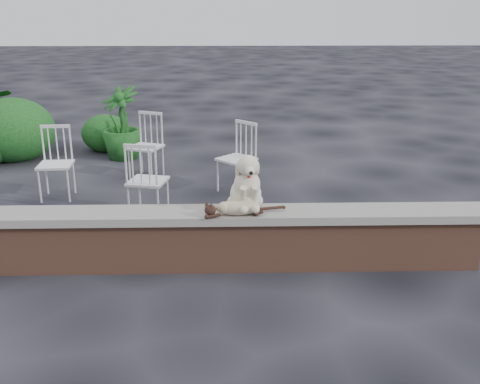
{
  "coord_description": "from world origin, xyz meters",
  "views": [
    {
      "loc": [
        0.58,
        -4.95,
        2.44
      ],
      "look_at": [
        0.71,
        0.2,
        0.7
      ],
      "focal_mm": 41.9,
      "sensor_mm": 36.0,
      "label": 1
    }
  ],
  "objects_px": {
    "cat": "(238,207)",
    "chair_b": "(145,146)",
    "chair_a": "(55,163)",
    "chair_c": "(148,180)",
    "dog": "(246,180)",
    "potted_plant_b": "(121,123)",
    "chair_d": "(236,158)",
    "potted_plant_a": "(0,118)"
  },
  "relations": [
    {
      "from": "chair_c",
      "to": "potted_plant_b",
      "type": "distance_m",
      "value": 2.82
    },
    {
      "from": "chair_d",
      "to": "chair_a",
      "type": "bearing_deg",
      "value": -129.84
    },
    {
      "from": "dog",
      "to": "potted_plant_b",
      "type": "height_order",
      "value": "potted_plant_b"
    },
    {
      "from": "chair_a",
      "to": "potted_plant_b",
      "type": "distance_m",
      "value": 2.05
    },
    {
      "from": "chair_a",
      "to": "chair_c",
      "type": "xyz_separation_m",
      "value": [
        1.29,
        -0.73,
        0.0
      ]
    },
    {
      "from": "chair_d",
      "to": "dog",
      "type": "bearing_deg",
      "value": -44.1
    },
    {
      "from": "chair_a",
      "to": "chair_c",
      "type": "distance_m",
      "value": 1.48
    },
    {
      "from": "dog",
      "to": "potted_plant_a",
      "type": "distance_m",
      "value": 6.33
    },
    {
      "from": "potted_plant_b",
      "to": "chair_a",
      "type": "bearing_deg",
      "value": -104.5
    },
    {
      "from": "dog",
      "to": "chair_d",
      "type": "relative_size",
      "value": 0.61
    },
    {
      "from": "dog",
      "to": "chair_a",
      "type": "xyz_separation_m",
      "value": [
        -2.4,
        2.05,
        -0.4
      ]
    },
    {
      "from": "cat",
      "to": "potted_plant_b",
      "type": "xyz_separation_m",
      "value": [
        -1.81,
        4.18,
        -0.06
      ]
    },
    {
      "from": "dog",
      "to": "cat",
      "type": "height_order",
      "value": "dog"
    },
    {
      "from": "potted_plant_a",
      "to": "chair_a",
      "type": "bearing_deg",
      "value": -57.66
    },
    {
      "from": "dog",
      "to": "potted_plant_a",
      "type": "height_order",
      "value": "dog"
    },
    {
      "from": "potted_plant_a",
      "to": "dog",
      "type": "bearing_deg",
      "value": -49.17
    },
    {
      "from": "chair_d",
      "to": "potted_plant_b",
      "type": "relative_size",
      "value": 0.79
    },
    {
      "from": "chair_b",
      "to": "chair_c",
      "type": "relative_size",
      "value": 1.0
    },
    {
      "from": "chair_b",
      "to": "chair_c",
      "type": "distance_m",
      "value": 1.67
    },
    {
      "from": "chair_d",
      "to": "cat",
      "type": "bearing_deg",
      "value": -46.07
    },
    {
      "from": "chair_d",
      "to": "potted_plant_a",
      "type": "xyz_separation_m",
      "value": [
        -4.09,
        2.51,
        0.07
      ]
    },
    {
      "from": "potted_plant_b",
      "to": "chair_d",
      "type": "bearing_deg",
      "value": -43.52
    },
    {
      "from": "dog",
      "to": "potted_plant_b",
      "type": "xyz_separation_m",
      "value": [
        -1.89,
        4.03,
        -0.27
      ]
    },
    {
      "from": "chair_a",
      "to": "potted_plant_b",
      "type": "relative_size",
      "value": 0.79
    },
    {
      "from": "cat",
      "to": "potted_plant_a",
      "type": "bearing_deg",
      "value": 121.45
    },
    {
      "from": "cat",
      "to": "chair_b",
      "type": "distance_m",
      "value": 3.37
    },
    {
      "from": "potted_plant_a",
      "to": "potted_plant_b",
      "type": "xyz_separation_m",
      "value": [
        2.24,
        -0.76,
        0.05
      ]
    },
    {
      "from": "chair_b",
      "to": "potted_plant_b",
      "type": "relative_size",
      "value": 0.79
    },
    {
      "from": "chair_c",
      "to": "potted_plant_a",
      "type": "bearing_deg",
      "value": -36.67
    },
    {
      "from": "chair_d",
      "to": "potted_plant_b",
      "type": "bearing_deg",
      "value": -178.75
    },
    {
      "from": "dog",
      "to": "chair_c",
      "type": "relative_size",
      "value": 0.61
    },
    {
      "from": "cat",
      "to": "chair_d",
      "type": "xyz_separation_m",
      "value": [
        0.04,
        2.42,
        -0.19
      ]
    },
    {
      "from": "chair_a",
      "to": "potted_plant_a",
      "type": "relative_size",
      "value": 0.87
    },
    {
      "from": "cat",
      "to": "potted_plant_b",
      "type": "relative_size",
      "value": 0.77
    },
    {
      "from": "chair_a",
      "to": "cat",
      "type": "bearing_deg",
      "value": -46.52
    },
    {
      "from": "chair_a",
      "to": "chair_c",
      "type": "bearing_deg",
      "value": -32.65
    },
    {
      "from": "dog",
      "to": "chair_d",
      "type": "height_order",
      "value": "dog"
    },
    {
      "from": "cat",
      "to": "potted_plant_a",
      "type": "xyz_separation_m",
      "value": [
        -4.06,
        4.94,
        -0.12
      ]
    },
    {
      "from": "potted_plant_b",
      "to": "chair_b",
      "type": "bearing_deg",
      "value": -63.34
    },
    {
      "from": "cat",
      "to": "chair_b",
      "type": "height_order",
      "value": "chair_b"
    },
    {
      "from": "cat",
      "to": "chair_a",
      "type": "xyz_separation_m",
      "value": [
        -2.32,
        2.2,
        -0.19
      ]
    },
    {
      "from": "chair_c",
      "to": "potted_plant_a",
      "type": "relative_size",
      "value": 0.87
    }
  ]
}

